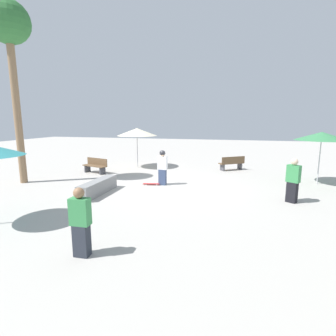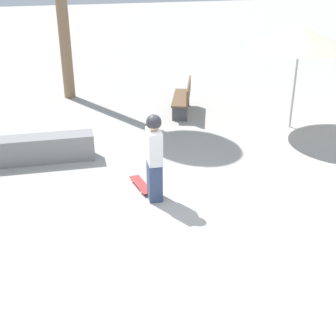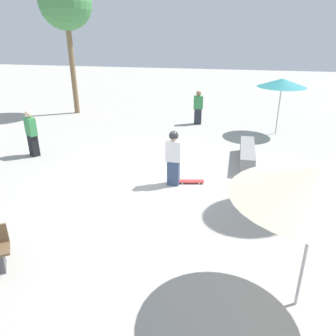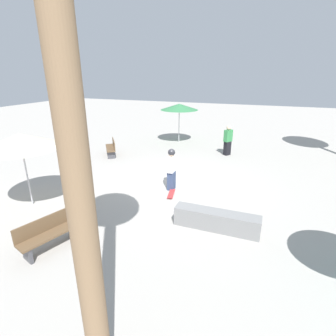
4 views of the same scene
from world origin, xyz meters
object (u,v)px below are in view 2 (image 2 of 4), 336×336
Objects in this scene: skateboard at (141,185)px; bench_near at (183,98)px; concrete_ledge at (36,149)px; shade_umbrella_cream at (300,37)px; skater_main at (154,155)px.

skateboard is 4.46m from bench_near.
skateboard is 0.33× the size of concrete_ledge.
bench_near is at bearing -34.62° from shade_umbrella_cream.
skateboard is at bearing 29.05° from shade_umbrella_cream.
concrete_ledge reaches higher than skateboard.
concrete_ledge is 1.48× the size of bench_near.
bench_near is (-1.88, -4.03, 0.37)m from skateboard.
bench_near is at bearing -148.51° from concrete_ledge.
concrete_ledge is 0.97× the size of shade_umbrella_cream.
skater_main is 1.99× the size of skateboard.
skateboard is 2.60m from concrete_ledge.
skater_main is 0.99× the size of bench_near.
concrete_ledge is 6.61m from shade_umbrella_cream.
shade_umbrella_cream is (-4.27, -2.37, 2.21)m from skateboard.
skateboard is at bearing 172.86° from bench_near.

